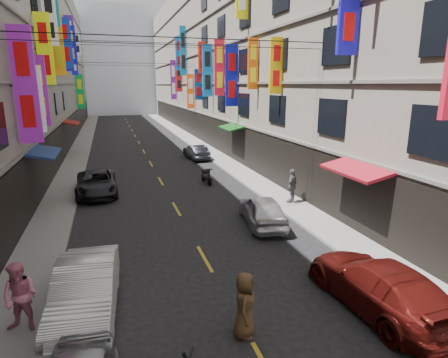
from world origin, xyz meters
TOP-DOWN VIEW (x-y plane):
  - sidewalk_left at (-6.00, 42.00)m, footprint 2.00×90.00m
  - sidewalk_right at (6.00, 42.00)m, footprint 2.00×90.00m
  - building_row_right at (11.99, 42.00)m, footprint 10.14×90.00m
  - haze_block at (0.00, 92.00)m, footprint 18.00×8.00m
  - shop_signage at (-0.08, 35.03)m, footprint 14.00×55.00m
  - street_awnings at (-1.26, 26.00)m, footprint 13.99×35.20m
  - overhead_cables at (0.00, 30.00)m, footprint 14.00×38.04m
  - lane_markings at (0.00, 39.00)m, footprint 0.12×80.20m
  - scooter_far_right at (2.81, 28.64)m, footprint 0.50×1.80m
  - car_left_mid at (-4.00, 15.59)m, footprint 1.91×4.66m
  - car_left_far at (-4.00, 28.04)m, footprint 2.38×4.93m
  - car_right_near at (4.00, 13.46)m, footprint 2.28×5.13m
  - car_right_mid at (3.41, 20.65)m, footprint 2.24×4.27m
  - car_right_far at (4.00, 36.82)m, footprint 1.69×3.91m
  - pedestrian_lfar at (-5.52, 15.18)m, footprint 1.07×0.90m
  - pedestrian_rfar at (6.09, 22.95)m, footprint 1.21×1.18m
  - pedestrian_crossing at (-0.10, 13.44)m, footprint 0.89×1.02m

SIDE VIEW (x-z plane):
  - lane_markings at x=0.00m, z-range 0.00..0.01m
  - sidewalk_left at x=-6.00m, z-range 0.00..0.12m
  - sidewalk_right at x=6.00m, z-range 0.00..0.12m
  - scooter_far_right at x=2.81m, z-range -0.13..1.01m
  - car_right_far at x=4.00m, z-range 0.00..1.25m
  - car_left_far at x=-4.00m, z-range 0.00..1.35m
  - car_right_mid at x=3.41m, z-range 0.00..1.39m
  - car_right_near at x=4.00m, z-range 0.00..1.46m
  - car_left_mid at x=-4.00m, z-range 0.00..1.50m
  - pedestrian_crossing at x=-0.10m, z-range 0.00..1.75m
  - pedestrian_rfar at x=6.09m, z-range 0.12..1.96m
  - pedestrian_lfar at x=-5.52m, z-range 0.12..1.98m
  - street_awnings at x=-1.26m, z-range 2.80..3.20m
  - overhead_cables at x=0.00m, z-range 8.18..9.42m
  - shop_signage at x=-0.08m, z-range 3.04..15.28m
  - building_row_right at x=11.99m, z-range -0.01..18.99m
  - haze_block at x=0.00m, z-range 0.00..22.00m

